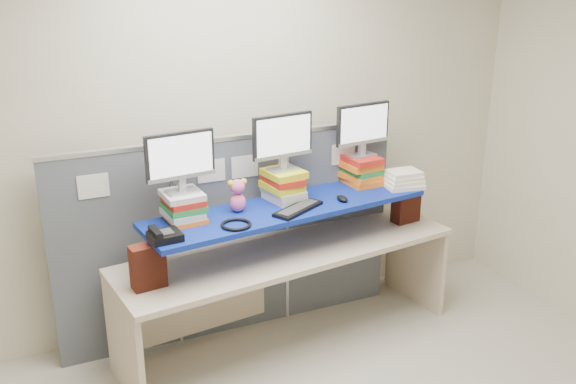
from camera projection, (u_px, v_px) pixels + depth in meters
name	position (u px, v px, depth m)	size (l,w,h in m)	color
room	(356.00, 251.00, 2.99)	(5.00, 4.00, 2.80)	beige
cubicle_partition	(232.00, 236.00, 4.73)	(2.60, 0.06, 1.53)	#484C55
desk	(288.00, 267.00, 4.61)	(2.56, 1.03, 0.76)	beige
brick_pier_left	(148.00, 266.00, 3.96)	(0.21, 0.11, 0.28)	maroon
brick_pier_right	(406.00, 204.00, 4.98)	(0.21, 0.11, 0.28)	maroon
blue_board	(288.00, 208.00, 4.45)	(2.05, 0.51, 0.04)	navy
book_stack_left	(183.00, 206.00, 4.16)	(0.27, 0.30, 0.20)	orange
book_stack_center	(283.00, 185.00, 4.52)	(0.29, 0.33, 0.22)	beige
book_stack_right	(361.00, 170.00, 4.86)	(0.28, 0.33, 0.22)	orange
monitor_left	(180.00, 159.00, 4.05)	(0.46, 0.15, 0.40)	#A1A1A6
monitor_center	(283.00, 139.00, 4.41)	(0.46, 0.15, 0.40)	#A1A1A6
monitor_right	(363.00, 126.00, 4.75)	(0.46, 0.15, 0.40)	#A1A1A6
keyboard	(298.00, 209.00, 4.36)	(0.42, 0.32, 0.03)	black
mouse	(342.00, 198.00, 4.53)	(0.06, 0.12, 0.04)	black
desk_phone	(164.00, 236.00, 3.88)	(0.20, 0.19, 0.08)	black
headset	(236.00, 225.00, 4.09)	(0.20, 0.20, 0.02)	black
plush_toy	(238.00, 195.00, 4.30)	(0.14, 0.10, 0.23)	#EC5A9C
binder_stack	(404.00, 179.00, 4.80)	(0.29, 0.24, 0.13)	white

